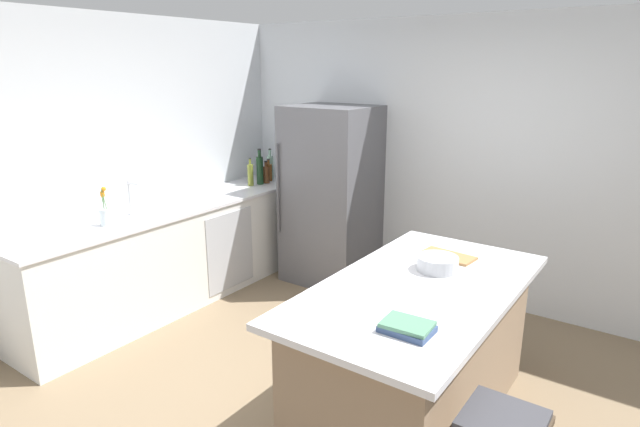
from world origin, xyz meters
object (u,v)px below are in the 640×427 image
sink_faucet (131,197)px  cookbook_stack (407,327)px  wine_bottle (260,169)px  olive_oil_bottle (250,174)px  flower_vase (105,214)px  kitchen_island (415,352)px  whiskey_bottle (268,172)px  cutting_board (448,256)px  syrup_bottle (266,174)px  mixing_bowl (437,263)px  refrigerator (331,196)px  gin_bottle (270,167)px

sink_faucet → cookbook_stack: sink_faucet is taller
wine_bottle → olive_oil_bottle: (-0.04, -0.11, -0.04)m
flower_vase → wine_bottle: (-0.00, 1.86, 0.07)m
kitchen_island → whiskey_bottle: 3.11m
kitchen_island → cutting_board: (-0.05, 0.56, 0.45)m
whiskey_bottle → syrup_bottle: 0.11m
cookbook_stack → mixing_bowl: size_ratio=0.95×
refrigerator → sink_faucet: refrigerator is taller
whiskey_bottle → cookbook_stack: (2.78, -2.19, -0.10)m
whiskey_bottle → mixing_bowl: 2.90m
sink_faucet → gin_bottle: bearing=89.9°
kitchen_island → mixing_bowl: bearing=92.2°
gin_bottle → mixing_bowl: 2.99m
gin_bottle → syrup_bottle: (0.11, -0.19, -0.04)m
olive_oil_bottle → mixing_bowl: size_ratio=1.12×
whiskey_bottle → olive_oil_bottle: 0.29m
olive_oil_bottle → cookbook_stack: size_ratio=1.17×
olive_oil_bottle → wine_bottle: bearing=71.1°
olive_oil_bottle → mixing_bowl: olive_oil_bottle is taller
flower_vase → syrup_bottle: bearing=89.5°
olive_oil_bottle → cookbook_stack: (2.78, -1.90, -0.12)m
syrup_bottle → cutting_board: syrup_bottle is taller
sink_faucet → gin_bottle: gin_bottle is taller
kitchen_island → syrup_bottle: (-2.53, 1.53, 0.57)m
refrigerator → cutting_board: 1.94m
wine_bottle → sink_faucet: bearing=-93.5°
sink_faucet → flower_vase: (0.09, -0.31, -0.06)m
whiskey_bottle → olive_oil_bottle: (-0.00, -0.29, 0.02)m
gin_bottle → mixing_bowl: size_ratio=1.29×
gin_bottle → whiskey_bottle: 0.12m
refrigerator → sink_faucet: (-0.94, -1.66, 0.19)m
refrigerator → mixing_bowl: refrigerator is taller
syrup_bottle → flower_vase: bearing=-90.5°
cookbook_stack → cutting_board: cookbook_stack is taller
wine_bottle → cookbook_stack: 3.40m
whiskey_bottle → wine_bottle: wine_bottle is taller
kitchen_island → olive_oil_bottle: olive_oil_bottle is taller
refrigerator → mixing_bowl: (1.69, -1.28, 0.05)m
kitchen_island → sink_faucet: size_ratio=6.36×
sink_faucet → olive_oil_bottle: (0.06, 1.44, -0.04)m
refrigerator → olive_oil_bottle: (-0.88, -0.23, 0.15)m
kitchen_island → olive_oil_bottle: bearing=152.6°
gin_bottle → sink_faucet: bearing=-90.1°
flower_vase → gin_bottle: gin_bottle is taller
wine_bottle → mixing_bowl: bearing=-24.6°
refrigerator → cutting_board: (1.65, -1.01, 0.02)m
refrigerator → cookbook_stack: (1.90, -2.12, 0.03)m
syrup_bottle → refrigerator: bearing=2.5°
gin_bottle → syrup_bottle: gin_bottle is taller
sink_faucet → cutting_board: (2.59, 0.65, -0.17)m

